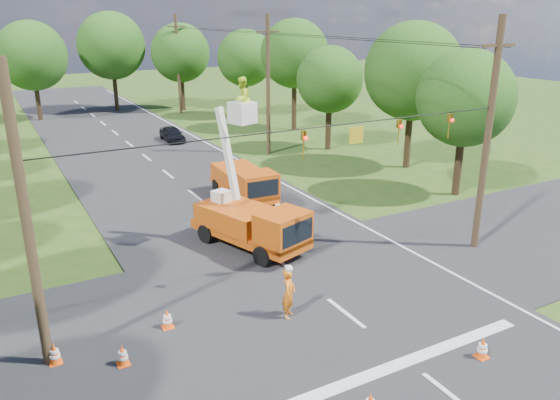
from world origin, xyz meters
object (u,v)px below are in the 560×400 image
traffic_cone_1 (483,348)px  pole_right_near (488,136)px  pole_left (27,224)px  traffic_cone_4 (167,319)px  traffic_cone_6 (55,354)px  pole_right_far (178,64)px  tree_far_b (111,46)px  tree_far_c (180,53)px  pole_right_mid (268,85)px  second_truck (245,182)px  ground_worker (289,293)px  traffic_cone_7 (256,173)px  traffic_cone_3 (277,206)px  traffic_cone_2 (264,238)px  tree_right_a (466,98)px  tree_right_e (245,58)px  distant_car (172,134)px  tree_right_c (330,80)px  traffic_cone_5 (123,355)px  tree_right_b (413,71)px  tree_right_d (295,54)px  tree_far_a (32,56)px  bucket_truck (251,214)px

traffic_cone_1 → pole_right_near: (6.36, 6.12, 4.75)m
pole_left → traffic_cone_4: bearing=2.1°
traffic_cone_6 → pole_right_far: size_ratio=0.07×
traffic_cone_6 → tree_far_b: 47.24m
tree_far_c → pole_right_mid: bearing=-92.6°
second_truck → ground_worker: bearing=-105.8°
traffic_cone_4 → traffic_cone_7: bearing=54.0°
ground_worker → traffic_cone_3: 10.57m
traffic_cone_2 → tree_right_a: bearing=5.6°
traffic_cone_6 → tree_far_c: size_ratio=0.08×
traffic_cone_3 → tree_far_c: tree_far_c is taller
traffic_cone_7 → tree_right_e: size_ratio=0.08×
distant_car → tree_far_c: 16.70m
pole_left → tree_right_a: size_ratio=1.09×
pole_right_near → pole_left: bearing=180.0°
ground_worker → distant_car: (5.27, 28.61, -0.30)m
distant_car → tree_right_c: 13.73m
traffic_cone_5 → tree_right_b: size_ratio=0.07×
traffic_cone_2 → tree_right_d: bearing=56.9°
ground_worker → distant_car: size_ratio=0.51×
traffic_cone_4 → tree_right_b: size_ratio=0.07×
ground_worker → traffic_cone_7: size_ratio=2.57×
tree_right_c → tree_far_c: bearing=99.1°
traffic_cone_3 → tree_right_d: size_ratio=0.07×
tree_right_c → pole_right_far: bearing=102.6°
traffic_cone_7 → tree_far_b: size_ratio=0.07×
pole_right_mid → tree_right_c: 4.81m
traffic_cone_2 → pole_right_near: (8.25, -4.71, 4.75)m
traffic_cone_3 → tree_right_c: size_ratio=0.09×
second_truck → traffic_cone_3: 2.79m
second_truck → tree_far_a: tree_far_a is taller
pole_right_mid → tree_right_a: pole_right_mid is taller
pole_right_near → traffic_cone_6: bearing=-179.5°
traffic_cone_7 → tree_far_a: tree_far_a is taller
pole_right_mid → tree_far_b: tree_far_b is taller
traffic_cone_5 → pole_right_near: size_ratio=0.07×
ground_worker → tree_far_b: 46.81m
tree_far_c → traffic_cone_1: bearing=-98.7°
second_truck → pole_right_far: pole_right_far is taller
ground_worker → traffic_cone_1: ground_worker is taller
tree_right_e → traffic_cone_1: bearing=-105.8°
tree_far_a → tree_right_b: bearing=-57.2°
tree_right_e → tree_far_b: bearing=137.2°
traffic_cone_1 → tree_far_a: (-7.14, 49.12, 5.83)m
second_truck → tree_far_b: size_ratio=0.54×
pole_left → tree_far_c: bearing=65.7°
second_truck → pole_right_mid: size_ratio=0.56×
pole_right_mid → tree_right_b: bearing=-50.9°
traffic_cone_4 → pole_right_near: size_ratio=0.07×
bucket_truck → traffic_cone_2: bucket_truck is taller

